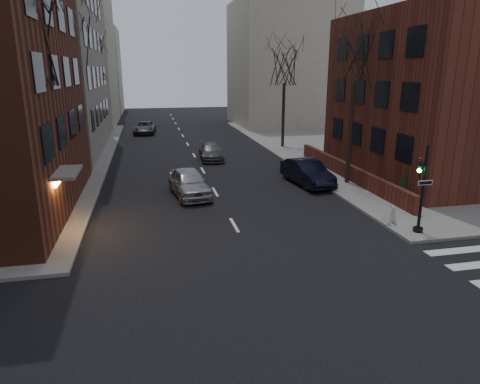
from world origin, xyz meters
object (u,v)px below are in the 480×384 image
object	(u,v)px
tree_left_c	(94,62)
tree_right_a	(356,57)
tree_left_b	(71,46)
car_lane_far	(145,128)
car_lane_silver	(189,183)
traffic_signal	(421,195)
evergreen_shrub	(405,182)
parked_sedan	(307,172)
tree_right_b	(285,66)
tree_left_a	(27,42)
streetlamp_near	(78,119)
sandwich_board	(390,215)
streetlamp_far	(105,99)
car_lane_gray	(211,152)

from	to	relation	value
tree_left_c	tree_right_a	distance (m)	28.17
tree_left_b	car_lane_far	size ratio (longest dim) A/B	2.10
car_lane_silver	car_lane_far	size ratio (longest dim) A/B	0.93
traffic_signal	evergreen_shrub	world-z (taller)	traffic_signal
traffic_signal	parked_sedan	distance (m)	9.76
tree_right_b	tree_left_a	bearing A→B (deg)	-134.36
streetlamp_near	evergreen_shrub	xyz separation A→B (m)	(18.70, -7.87, -3.20)
tree_left_b	tree_left_c	xyz separation A→B (m)	(0.00, 14.00, -0.88)
tree_right_b	tree_left_c	bearing A→B (deg)	155.56
tree_left_b	sandwich_board	size ratio (longest dim) A/B	12.35
streetlamp_far	car_lane_silver	bearing A→B (deg)	-75.01
tree_left_b	car_lane_gray	size ratio (longest dim) A/B	2.37
car_lane_silver	evergreen_shrub	distance (m)	12.61
tree_right_b	parked_sedan	size ratio (longest dim) A/B	1.85
car_lane_silver	streetlamp_near	bearing A→B (deg)	137.98
sandwich_board	evergreen_shrub	world-z (taller)	evergreen_shrub
tree_right_b	car_lane_gray	bearing A→B (deg)	-151.51
tree_left_a	tree_right_a	world-z (taller)	tree_left_a
parked_sedan	car_lane_gray	xyz separation A→B (m)	(-4.98, 9.35, -0.16)
tree_left_c	streetlamp_far	size ratio (longest dim) A/B	1.55
tree_right_a	evergreen_shrub	distance (m)	8.17
streetlamp_far	car_lane_far	xyz separation A→B (m)	(3.99, 2.55, -3.52)
parked_sedan	car_lane_far	world-z (taller)	parked_sedan
tree_left_b	traffic_signal	bearing A→B (deg)	-45.46
tree_left_a	evergreen_shrub	xyz separation A→B (m)	(19.30, 0.13, -7.44)
car_lane_gray	evergreen_shrub	xyz separation A→B (m)	(9.28, -13.76, 0.37)
car_lane_far	sandwich_board	distance (m)	36.15
tree_left_c	car_lane_silver	world-z (taller)	tree_left_c
streetlamp_far	sandwich_board	world-z (taller)	streetlamp_far
tree_left_c	traffic_signal	bearing A→B (deg)	-61.64
streetlamp_far	tree_left_b	bearing A→B (deg)	-92.15
sandwich_board	parked_sedan	bearing A→B (deg)	97.11
traffic_signal	streetlamp_near	bearing A→B (deg)	141.13
traffic_signal	tree_left_c	world-z (taller)	tree_left_c
tree_right_b	streetlamp_near	bearing A→B (deg)	-149.53
streetlamp_far	tree_left_a	bearing A→B (deg)	-91.23
sandwich_board	traffic_signal	bearing A→B (deg)	-64.23
tree_right_b	sandwich_board	bearing A→B (deg)	-93.95
tree_left_b	car_lane_gray	distance (m)	13.12
streetlamp_far	sandwich_board	bearing A→B (deg)	-63.95
tree_right_a	tree_right_b	world-z (taller)	tree_right_a
tree_right_b	car_lane_gray	xyz separation A→B (m)	(-7.58, -4.11, -6.93)
tree_left_a	traffic_signal	bearing A→B (deg)	-16.65
tree_left_a	parked_sedan	distance (m)	17.44
sandwich_board	evergreen_shrub	xyz separation A→B (m)	(3.20, 3.85, 0.45)
tree_right_a	streetlamp_far	distance (m)	29.65
tree_left_b	car_lane_silver	size ratio (longest dim) A/B	2.25
tree_left_b	tree_right_b	bearing A→B (deg)	18.82
traffic_signal	streetlamp_near	world-z (taller)	streetlamp_near
tree_right_a	streetlamp_far	bearing A→B (deg)	125.31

